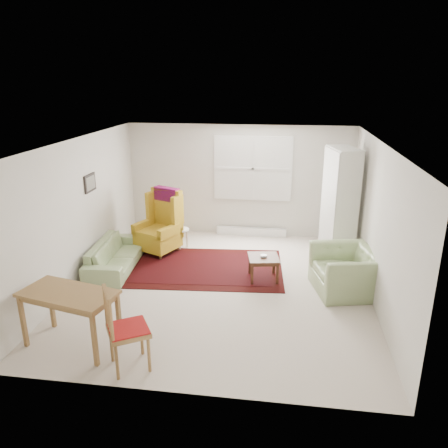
# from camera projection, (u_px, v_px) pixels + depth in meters

# --- Properties ---
(room) EXTENTS (5.04, 5.54, 2.51)m
(room) POSITION_uv_depth(u_px,v_px,m) (224.00, 214.00, 7.41)
(room) COLOR beige
(room) RESTS_ON ground
(rug) EXTENTS (3.13, 2.15, 0.03)m
(rug) POSITION_uv_depth(u_px,v_px,m) (203.00, 267.00, 8.34)
(rug) COLOR black
(rug) RESTS_ON ground
(sofa) EXTENTS (0.83, 1.86, 0.73)m
(sofa) POSITION_uv_depth(u_px,v_px,m) (115.00, 250.00, 8.23)
(sofa) COLOR #8BA06B
(sofa) RESTS_ON ground
(armchair) EXTENTS (1.22, 1.32, 0.88)m
(armchair) POSITION_uv_depth(u_px,v_px,m) (346.00, 267.00, 7.33)
(armchair) COLOR #8BA06B
(armchair) RESTS_ON ground
(wingback_chair) EXTENTS (1.02, 1.04, 1.32)m
(wingback_chair) POSITION_uv_depth(u_px,v_px,m) (157.00, 222.00, 8.89)
(wingback_chair) COLOR #AF871A
(wingback_chair) RESTS_ON ground
(coffee_table) EXTENTS (0.62, 0.62, 0.43)m
(coffee_table) POSITION_uv_depth(u_px,v_px,m) (263.00, 268.00, 7.83)
(coffee_table) COLOR #452415
(coffee_table) RESTS_ON ground
(stool) EXTENTS (0.43, 0.43, 0.43)m
(stool) POSITION_uv_depth(u_px,v_px,m) (182.00, 238.00, 9.27)
(stool) COLOR white
(stool) RESTS_ON ground
(cabinet) EXTENTS (0.65, 0.96, 2.21)m
(cabinet) POSITION_uv_depth(u_px,v_px,m) (340.00, 204.00, 8.54)
(cabinet) COLOR silver
(cabinet) RESTS_ON ground
(desk) EXTENTS (1.37, 0.90, 0.80)m
(desk) POSITION_uv_depth(u_px,v_px,m) (71.00, 319.00, 5.83)
(desk) COLOR olive
(desk) RESTS_ON ground
(desk_chair) EXTENTS (0.66, 0.66, 1.10)m
(desk_chair) POSITION_uv_depth(u_px,v_px,m) (128.00, 328.00, 5.34)
(desk_chair) COLOR olive
(desk_chair) RESTS_ON ground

